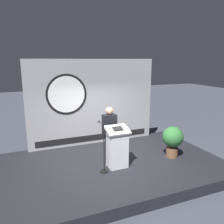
# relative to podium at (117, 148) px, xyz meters

# --- Properties ---
(ground_plane) EXTENTS (40.00, 40.00, 0.00)m
(ground_plane) POSITION_rel_podium_xyz_m (-0.00, 0.26, -0.87)
(ground_plane) COLOR #383D47
(stage_platform) EXTENTS (6.40, 4.00, 0.30)m
(stage_platform) POSITION_rel_podium_xyz_m (-0.00, 0.26, -0.72)
(stage_platform) COLOR black
(stage_platform) RESTS_ON ground
(banner_display) EXTENTS (4.60, 0.12, 3.00)m
(banner_display) POSITION_rel_podium_xyz_m (-0.04, 2.11, 0.93)
(banner_display) COLOR #9E9EA3
(banner_display) RESTS_ON stage_platform
(podium) EXTENTS (0.64, 0.49, 1.19)m
(podium) POSITION_rel_podium_xyz_m (0.00, 0.00, 0.00)
(podium) COLOR silver
(podium) RESTS_ON stage_platform
(speaker_person) EXTENTS (0.40, 0.26, 1.64)m
(speaker_person) POSITION_rel_podium_xyz_m (-0.05, 0.48, 0.27)
(speaker_person) COLOR black
(speaker_person) RESTS_ON stage_platform
(microphone_stand) EXTENTS (0.24, 0.54, 1.37)m
(microphone_stand) POSITION_rel_podium_xyz_m (-0.46, -0.10, -0.09)
(microphone_stand) COLOR black
(microphone_stand) RESTS_ON stage_platform
(potted_plant) EXTENTS (0.65, 0.65, 0.97)m
(potted_plant) POSITION_rel_podium_xyz_m (1.86, -0.01, 0.02)
(potted_plant) COLOR brown
(potted_plant) RESTS_ON stage_platform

